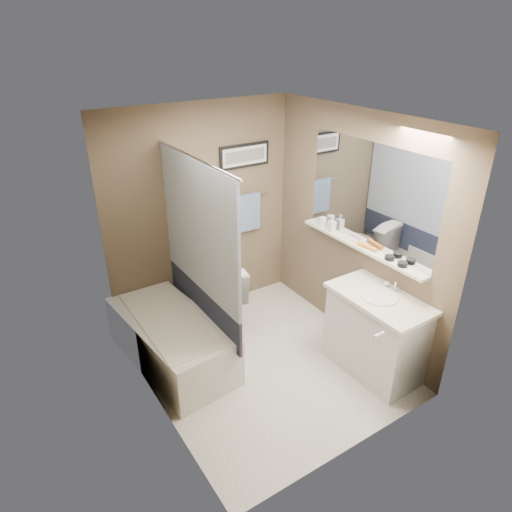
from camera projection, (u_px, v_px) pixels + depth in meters
ground at (264, 363)px, 4.62m from camera, size 2.50×2.50×0.00m
ceiling at (266, 122)px, 3.55m from camera, size 2.20×2.50×0.04m
wall_back at (203, 215)px, 5.00m from camera, size 2.20×0.04×2.40m
wall_front at (364, 325)px, 3.16m from camera, size 2.20×0.04×2.40m
wall_left at (151, 291)px, 3.56m from camera, size 0.04×2.50×2.40m
wall_right at (354, 231)px, 4.61m from camera, size 0.04×2.50×2.40m
tile_surround at (131, 286)px, 4.02m from camera, size 0.02×1.55×2.00m
curtain_rod at (194, 158)px, 3.88m from camera, size 0.02×1.55×0.02m
curtain_upper at (199, 228)px, 4.17m from camera, size 0.03×1.45×1.28m
curtain_lower at (203, 304)px, 4.54m from camera, size 0.03×1.45×0.36m
mirror at (370, 195)px, 4.31m from camera, size 0.02×1.60×1.00m
shelf at (360, 246)px, 4.52m from camera, size 0.12×1.60×0.03m
towel_bar at (246, 197)px, 5.22m from camera, size 0.60×0.02×0.02m
towel at (247, 213)px, 5.28m from camera, size 0.34×0.05×0.44m
art_frame at (244, 156)px, 5.01m from camera, size 0.62×0.02×0.26m
art_mat at (245, 156)px, 5.00m from camera, size 0.56×0.00×0.20m
art_image at (245, 156)px, 5.00m from camera, size 0.50×0.00×0.13m
door at (414, 324)px, 3.51m from camera, size 0.80×0.02×2.00m
door_handle at (379, 335)px, 3.39m from camera, size 0.10×0.02×0.02m
bathtub at (171, 340)px, 4.56m from camera, size 0.85×1.56×0.50m
tub_rim at (169, 319)px, 4.44m from camera, size 0.56×1.36×0.02m
toilet at (219, 293)px, 5.07m from camera, size 0.60×0.87×0.81m
vanity at (375, 335)px, 4.37m from camera, size 0.52×0.91×0.80m
countertop at (380, 298)px, 4.18m from camera, size 0.54×0.96×0.04m
sink_basin at (380, 296)px, 4.16m from camera, size 0.34×0.34×0.01m
faucet_spout at (395, 286)px, 4.24m from camera, size 0.02×0.02×0.10m
faucet_knob at (387, 283)px, 4.32m from camera, size 0.05×0.05×0.05m
candle_bowl_near at (402, 264)px, 4.10m from camera, size 0.09×0.09×0.04m
candle_bowl_far at (390, 258)px, 4.22m from camera, size 0.09×0.09×0.04m
hair_brush_front at (367, 246)px, 4.43m from camera, size 0.07×0.22×0.04m
pink_comb at (348, 239)px, 4.64m from camera, size 0.05×0.16×0.01m
glass_jar at (323, 222)px, 4.91m from camera, size 0.08×0.08×0.10m
soap_bottle at (332, 224)px, 4.79m from camera, size 0.07×0.08×0.16m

